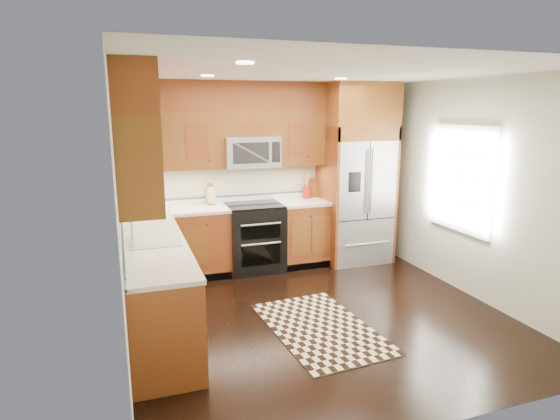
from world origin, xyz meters
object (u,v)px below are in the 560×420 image
object	(u,v)px
refrigerator	(356,174)
utensil_crock	(307,190)
range	(254,237)
knife_block	(210,195)
rug	(320,328)

from	to	relation	value
refrigerator	utensil_crock	bearing A→B (deg)	160.50
range	knife_block	distance (m)	0.85
utensil_crock	knife_block	bearing A→B (deg)	178.64
rug	knife_block	bearing A→B (deg)	103.54
refrigerator	range	bearing A→B (deg)	178.60
range	rug	distance (m)	2.04
range	rug	world-z (taller)	range
refrigerator	knife_block	world-z (taller)	refrigerator
refrigerator	utensil_crock	size ratio (longest dim) A/B	7.20
refrigerator	knife_block	xyz separation A→B (m)	(-2.11, 0.27, -0.24)
range	utensil_crock	bearing A→B (deg)	13.14
range	rug	bearing A→B (deg)	-85.86
utensil_crock	rug	bearing A→B (deg)	-108.38
range	knife_block	bearing A→B (deg)	157.04
refrigerator	knife_block	distance (m)	2.14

